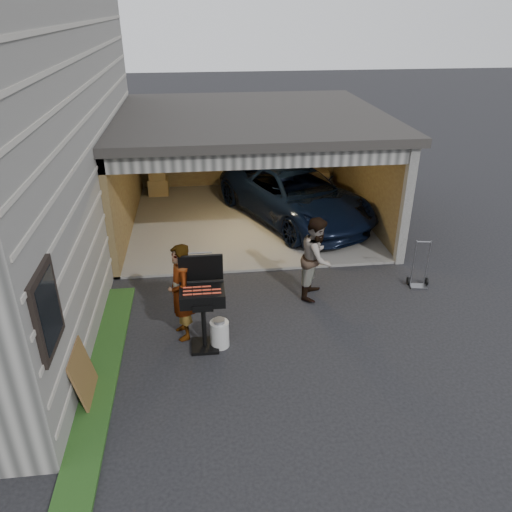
{
  "coord_description": "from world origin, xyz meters",
  "views": [
    {
      "loc": [
        -0.55,
        -6.15,
        5.32
      ],
      "look_at": [
        0.42,
        2.01,
        1.15
      ],
      "focal_mm": 35.0,
      "sensor_mm": 36.0,
      "label": 1
    }
  ],
  "objects_px": {
    "man": "(317,258)",
    "bbq_grill": "(202,298)",
    "propane_tank": "(220,334)",
    "hand_truck": "(419,277)",
    "plywood_panel": "(83,375)",
    "woman": "(181,292)",
    "minivan": "(295,197)"
  },
  "relations": [
    {
      "from": "man",
      "to": "bbq_grill",
      "type": "bearing_deg",
      "value": 147.63
    },
    {
      "from": "plywood_panel",
      "to": "hand_truck",
      "type": "height_order",
      "value": "hand_truck"
    },
    {
      "from": "bbq_grill",
      "to": "propane_tank",
      "type": "distance_m",
      "value": 0.78
    },
    {
      "from": "plywood_panel",
      "to": "man",
      "type": "bearing_deg",
      "value": 31.88
    },
    {
      "from": "woman",
      "to": "hand_truck",
      "type": "xyz_separation_m",
      "value": [
        4.88,
        1.18,
        -0.69
      ]
    },
    {
      "from": "minivan",
      "to": "woman",
      "type": "xyz_separation_m",
      "value": [
        -2.95,
        -4.96,
        0.2
      ]
    },
    {
      "from": "man",
      "to": "plywood_panel",
      "type": "xyz_separation_m",
      "value": [
        -4.08,
        -2.54,
        -0.41
      ]
    },
    {
      "from": "minivan",
      "to": "hand_truck",
      "type": "bearing_deg",
      "value": -86.65
    },
    {
      "from": "minivan",
      "to": "man",
      "type": "relative_size",
      "value": 2.95
    },
    {
      "from": "woman",
      "to": "plywood_panel",
      "type": "xyz_separation_m",
      "value": [
        -1.43,
        -1.44,
        -0.45
      ]
    },
    {
      "from": "man",
      "to": "hand_truck",
      "type": "xyz_separation_m",
      "value": [
        2.24,
        0.08,
        -0.65
      ]
    },
    {
      "from": "propane_tank",
      "to": "plywood_panel",
      "type": "bearing_deg",
      "value": -153.03
    },
    {
      "from": "man",
      "to": "propane_tank",
      "type": "height_order",
      "value": "man"
    },
    {
      "from": "woman",
      "to": "hand_truck",
      "type": "height_order",
      "value": "woman"
    },
    {
      "from": "man",
      "to": "hand_truck",
      "type": "height_order",
      "value": "man"
    },
    {
      "from": "minivan",
      "to": "man",
      "type": "xyz_separation_m",
      "value": [
        -0.3,
        -3.86,
        0.15
      ]
    },
    {
      "from": "bbq_grill",
      "to": "plywood_panel",
      "type": "relative_size",
      "value": 1.86
    },
    {
      "from": "minivan",
      "to": "hand_truck",
      "type": "relative_size",
      "value": 4.86
    },
    {
      "from": "man",
      "to": "hand_truck",
      "type": "distance_m",
      "value": 2.33
    },
    {
      "from": "minivan",
      "to": "hand_truck",
      "type": "distance_m",
      "value": 4.27
    },
    {
      "from": "propane_tank",
      "to": "hand_truck",
      "type": "relative_size",
      "value": 0.48
    },
    {
      "from": "woman",
      "to": "bbq_grill",
      "type": "relative_size",
      "value": 1.08
    },
    {
      "from": "woman",
      "to": "bbq_grill",
      "type": "xyz_separation_m",
      "value": [
        0.37,
        -0.36,
        0.09
      ]
    },
    {
      "from": "man",
      "to": "plywood_panel",
      "type": "distance_m",
      "value": 4.82
    },
    {
      "from": "propane_tank",
      "to": "bbq_grill",
      "type": "bearing_deg",
      "value": 173.83
    },
    {
      "from": "propane_tank",
      "to": "hand_truck",
      "type": "xyz_separation_m",
      "value": [
        4.25,
        1.57,
        -0.05
      ]
    },
    {
      "from": "bbq_grill",
      "to": "plywood_panel",
      "type": "xyz_separation_m",
      "value": [
        -1.8,
        -1.08,
        -0.54
      ]
    },
    {
      "from": "minivan",
      "to": "hand_truck",
      "type": "height_order",
      "value": "minivan"
    },
    {
      "from": "man",
      "to": "plywood_panel",
      "type": "bearing_deg",
      "value": 146.85
    },
    {
      "from": "minivan",
      "to": "propane_tank",
      "type": "height_order",
      "value": "minivan"
    },
    {
      "from": "woman",
      "to": "man",
      "type": "distance_m",
      "value": 2.86
    },
    {
      "from": "woman",
      "to": "man",
      "type": "height_order",
      "value": "woman"
    }
  ]
}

